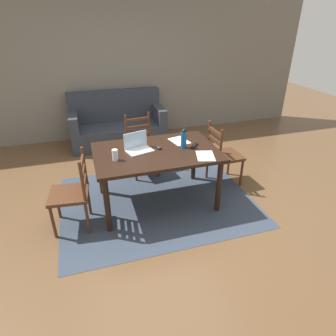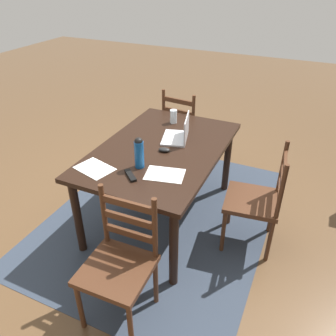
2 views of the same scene
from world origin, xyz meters
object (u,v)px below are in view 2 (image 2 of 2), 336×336
at_px(laptop, 180,133).
at_px(tv_remote, 130,175).
at_px(chair_far_head, 257,200).
at_px(drinking_glass, 173,116).
at_px(dining_table, 161,156).
at_px(chair_right_far, 120,264).
at_px(computer_mouse, 164,150).
at_px(chair_left_near, 184,128).
at_px(water_bottle, 139,152).

xyz_separation_m(laptop, tv_remote, (0.74, -0.10, -0.05)).
relative_size(chair_far_head, tv_remote, 5.59).
height_order(drinking_glass, tv_remote, drinking_glass).
relative_size(dining_table, chair_right_far, 1.65).
xyz_separation_m(dining_table, tv_remote, (0.52, -0.01, 0.10)).
bearing_deg(chair_far_head, computer_mouse, -85.81).
xyz_separation_m(chair_far_head, laptop, (-0.21, -0.80, 0.37)).
xyz_separation_m(dining_table, chair_left_near, (-1.07, -0.21, -0.22)).
bearing_deg(chair_right_far, chair_far_head, 147.73).
bearing_deg(laptop, dining_table, -22.12).
bearing_deg(dining_table, drinking_glass, -167.83).
height_order(laptop, drinking_glass, laptop).
xyz_separation_m(dining_table, water_bottle, (0.37, -0.01, 0.22)).
height_order(water_bottle, tv_remote, water_bottle).
xyz_separation_m(chair_far_head, chair_left_near, (-1.07, -1.10, 0.00)).
height_order(chair_left_near, drinking_glass, chair_left_near).
xyz_separation_m(chair_right_far, laptop, (-1.29, -0.12, 0.37)).
relative_size(chair_far_head, laptop, 2.58).
bearing_deg(computer_mouse, chair_left_near, -174.93).
relative_size(dining_table, laptop, 4.27).
bearing_deg(chair_far_head, dining_table, -89.67).
relative_size(chair_right_far, drinking_glass, 7.02).
distance_m(chair_left_near, laptop, 0.98).
xyz_separation_m(water_bottle, tv_remote, (0.15, 0.00, -0.12)).
relative_size(dining_table, drinking_glass, 11.60).
bearing_deg(tv_remote, water_bottle, 42.78).
bearing_deg(computer_mouse, chair_far_head, 85.96).
distance_m(chair_right_far, tv_remote, 0.67).
bearing_deg(chair_far_head, drinking_glass, -117.73).
distance_m(chair_left_near, tv_remote, 1.64).
xyz_separation_m(chair_left_near, water_bottle, (1.44, 0.20, 0.44)).
distance_m(chair_far_head, chair_right_far, 1.28).
distance_m(dining_table, chair_left_near, 1.12).
bearing_deg(chair_right_far, drinking_glass, -168.74).
bearing_deg(chair_left_near, drinking_glass, 10.00).
height_order(chair_far_head, chair_left_near, same).
height_order(chair_left_near, tv_remote, chair_left_near).
bearing_deg(chair_right_far, water_bottle, -162.89).
bearing_deg(drinking_glass, chair_left_near, -170.00).
bearing_deg(water_bottle, chair_left_near, -172.19).
height_order(dining_table, chair_left_near, chair_left_near).
distance_m(drinking_glass, tv_remote, 1.06).
xyz_separation_m(dining_table, chair_right_far, (1.07, 0.21, -0.22)).
bearing_deg(laptop, tv_remote, -7.56).
distance_m(water_bottle, computer_mouse, 0.34).
bearing_deg(chair_left_near, dining_table, 11.08).
distance_m(chair_far_head, water_bottle, 1.07).
bearing_deg(drinking_glass, chair_right_far, 11.26).
height_order(water_bottle, computer_mouse, water_bottle).
height_order(chair_right_far, computer_mouse, chair_right_far).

